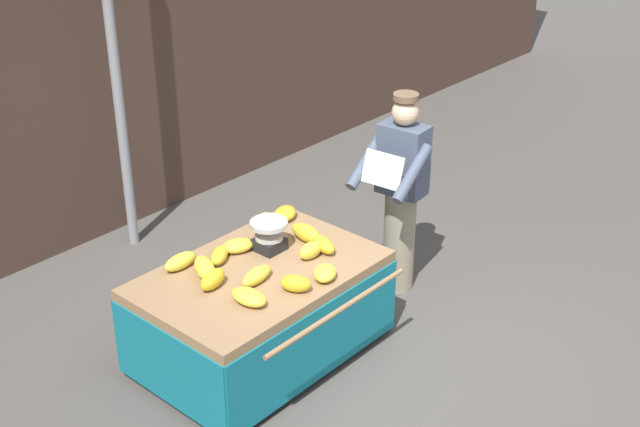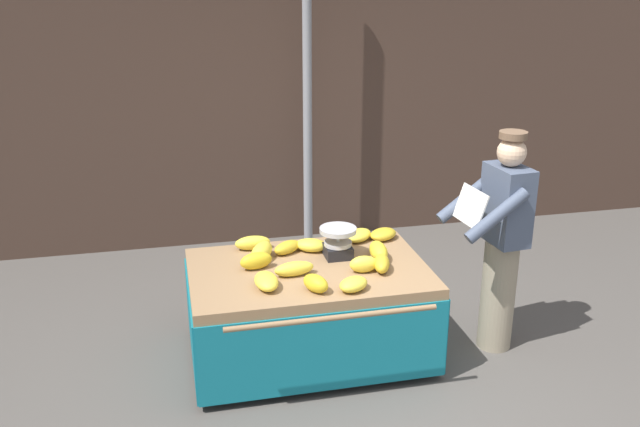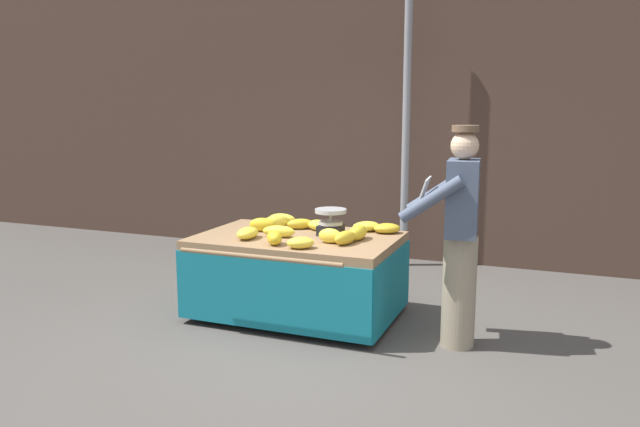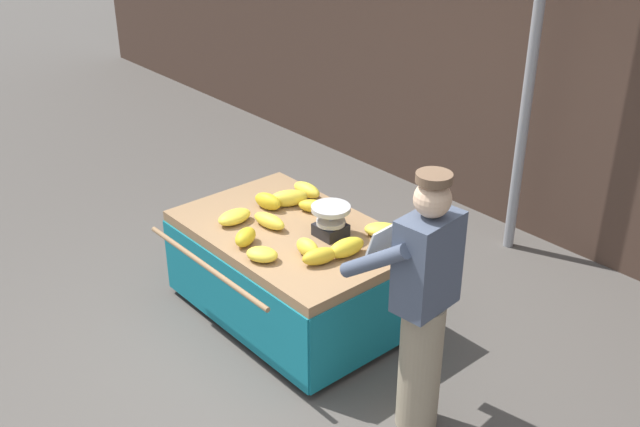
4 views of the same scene
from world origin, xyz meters
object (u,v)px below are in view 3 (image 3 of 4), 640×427
object	(u,v)px
banana_bunch_6	(330,236)
banana_bunch_12	(300,224)
banana_bunch_13	(301,243)
banana_bunch_2	(262,225)
banana_bunch_4	(276,222)
banana_bunch_10	(387,228)
banana_bunch_7	(248,233)
banana_cart	(297,258)
banana_bunch_5	(282,219)
banana_bunch_8	(345,238)
banana_bunch_0	(358,233)
banana_bunch_11	(279,231)
street_pole	(406,122)
vendor_person	(459,236)
banana_bunch_9	(319,225)
banana_bunch_1	(366,226)
banana_bunch_3	(274,238)
weighing_scale	(331,222)

from	to	relation	value
banana_bunch_6	banana_bunch_12	distance (m)	0.66
banana_bunch_13	banana_bunch_6	bearing A→B (deg)	61.13
banana_bunch_2	banana_bunch_4	size ratio (longest dim) A/B	0.81
banana_bunch_2	banana_bunch_6	xyz separation A→B (m)	(0.75, -0.23, -0.00)
banana_bunch_10	banana_bunch_12	xyz separation A→B (m)	(-0.80, -0.11, 0.00)
banana_bunch_7	banana_bunch_13	world-z (taller)	banana_bunch_7
banana_cart	banana_bunch_5	xyz separation A→B (m)	(-0.35, 0.44, 0.25)
banana_bunch_8	banana_bunch_13	world-z (taller)	banana_bunch_8
banana_bunch_0	banana_bunch_4	bearing A→B (deg)	168.11
banana_bunch_8	banana_bunch_11	xyz separation A→B (m)	(-0.63, 0.06, -0.01)
banana_bunch_11	banana_bunch_10	bearing A→B (deg)	31.95
street_pole	banana_bunch_8	xyz separation A→B (m)	(0.06, -2.29, -0.90)
vendor_person	banana_bunch_0	bearing A→B (deg)	166.06
banana_bunch_9	banana_bunch_13	distance (m)	0.75
banana_bunch_6	banana_bunch_1	bearing A→B (deg)	77.47
banana_bunch_12	banana_bunch_4	bearing A→B (deg)	-158.83
banana_cart	banana_bunch_9	bearing A→B (deg)	74.31
banana_cart	banana_bunch_10	xyz separation A→B (m)	(0.70, 0.41, 0.24)
street_pole	banana_bunch_9	distance (m)	2.06
banana_bunch_5	banana_bunch_8	world-z (taller)	banana_bunch_8
banana_bunch_5	banana_bunch_12	size ratio (longest dim) A/B	1.11
banana_bunch_6	banana_bunch_7	size ratio (longest dim) A/B	0.74
banana_bunch_6	vendor_person	bearing A→B (deg)	-1.03
banana_bunch_7	vendor_person	size ratio (longest dim) A/B	0.16
banana_bunch_0	banana_bunch_4	size ratio (longest dim) A/B	0.94
banana_bunch_10	banana_bunch_7	bearing A→B (deg)	-147.50
banana_bunch_2	banana_bunch_4	xyz separation A→B (m)	(0.06, 0.15, 0.00)
banana_bunch_4	banana_cart	bearing A→B (deg)	-35.68
banana_bunch_4	street_pole	bearing A→B (deg)	68.37
banana_bunch_9	banana_bunch_10	distance (m)	0.62
banana_bunch_4	banana_bunch_3	bearing A→B (deg)	-65.35
street_pole	banana_bunch_11	size ratio (longest dim) A/B	11.60
banana_bunch_7	street_pole	bearing A→B (deg)	71.61
banana_bunch_1	banana_bunch_11	xyz separation A→B (m)	(-0.63, -0.54, 0.01)
banana_cart	banana_bunch_10	size ratio (longest dim) A/B	7.25
banana_bunch_2	banana_bunch_13	xyz separation A→B (m)	(0.60, -0.50, -0.02)
banana_bunch_2	banana_bunch_5	bearing A→B (deg)	86.39
banana_bunch_10	banana_bunch_8	bearing A→B (deg)	-108.81
street_pole	banana_bunch_6	size ratio (longest dim) A/B	16.52
banana_cart	banana_bunch_12	world-z (taller)	banana_bunch_12
banana_cart	banana_bunch_3	size ratio (longest dim) A/B	8.24
banana_bunch_1	banana_bunch_5	distance (m)	0.85
banana_bunch_3	banana_bunch_13	world-z (taller)	banana_bunch_3
banana_bunch_9	banana_bunch_11	bearing A→B (deg)	-117.37
banana_bunch_13	vendor_person	size ratio (longest dim) A/B	0.13
street_pole	banana_bunch_7	world-z (taller)	street_pole
banana_bunch_1	banana_bunch_11	distance (m)	0.83
banana_cart	vendor_person	distance (m)	1.48
banana_cart	weighing_scale	bearing A→B (deg)	30.49
banana_bunch_3	vendor_person	distance (m)	1.48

